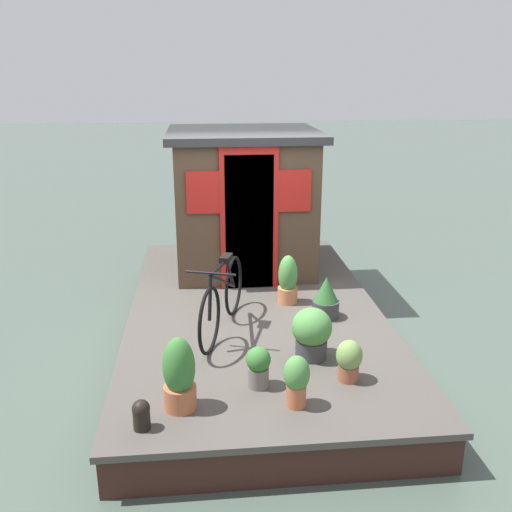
% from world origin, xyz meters
% --- Properties ---
extents(ground_plane, '(60.00, 60.00, 0.00)m').
position_xyz_m(ground_plane, '(0.00, 0.00, 0.00)').
color(ground_plane, '#47564C').
extents(houseboat_deck, '(5.20, 2.90, 0.43)m').
position_xyz_m(houseboat_deck, '(0.00, 0.00, 0.22)').
color(houseboat_deck, '#4C4742').
rests_on(houseboat_deck, ground_plane).
extents(houseboat_cabin, '(1.88, 2.01, 1.90)m').
position_xyz_m(houseboat_cabin, '(1.49, 0.00, 1.39)').
color(houseboat_cabin, '#4C3828').
rests_on(houseboat_cabin, houseboat_deck).
extents(bicycle, '(1.56, 0.63, 0.81)m').
position_xyz_m(bicycle, '(-0.61, 0.40, 0.81)').
color(bicycle, black).
rests_on(bicycle, houseboat_deck).
extents(potted_plant_geranium, '(0.22, 0.22, 0.38)m').
position_xyz_m(potted_plant_geranium, '(-1.75, 0.13, 0.63)').
color(potted_plant_geranium, slate).
rests_on(potted_plant_geranium, houseboat_deck).
extents(potted_plant_mint, '(0.39, 0.39, 0.51)m').
position_xyz_m(potted_plant_mint, '(-1.27, -0.43, 0.70)').
color(potted_plant_mint, '#38383D').
rests_on(potted_plant_mint, houseboat_deck).
extents(potted_plant_thyme, '(0.30, 0.30, 0.48)m').
position_xyz_m(potted_plant_thyme, '(-0.36, -0.77, 0.66)').
color(potted_plant_thyme, '#38383D').
rests_on(potted_plant_thyme, houseboat_deck).
extents(potted_plant_basil, '(0.27, 0.27, 0.64)m').
position_xyz_m(potted_plant_basil, '(-2.02, 0.81, 0.73)').
color(potted_plant_basil, '#B2603D').
rests_on(potted_plant_basil, houseboat_deck).
extents(potted_plant_fern, '(0.24, 0.24, 0.39)m').
position_xyz_m(potted_plant_fern, '(-1.72, -0.68, 0.63)').
color(potted_plant_fern, '#935138').
rests_on(potted_plant_fern, houseboat_deck).
extents(potted_plant_ivy, '(0.22, 0.22, 0.46)m').
position_xyz_m(potted_plant_ivy, '(-2.08, -0.15, 0.68)').
color(potted_plant_ivy, '#B2603D').
rests_on(potted_plant_ivy, houseboat_deck).
extents(potted_plant_lavender, '(0.24, 0.24, 0.59)m').
position_xyz_m(potted_plant_lavender, '(0.10, -0.41, 0.70)').
color(potted_plant_lavender, '#C6754C').
rests_on(potted_plant_lavender, houseboat_deck).
extents(mooring_bollard, '(0.14, 0.14, 0.25)m').
position_xyz_m(mooring_bollard, '(-2.28, 1.10, 0.56)').
color(mooring_bollard, black).
rests_on(mooring_bollard, houseboat_deck).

